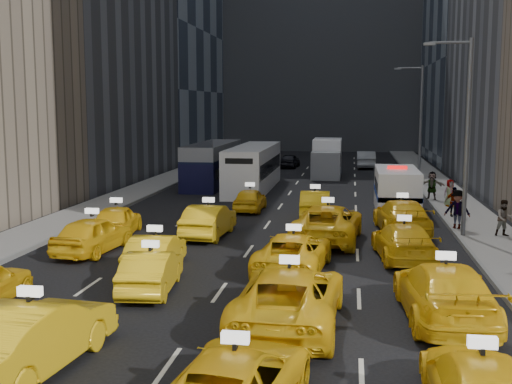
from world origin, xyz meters
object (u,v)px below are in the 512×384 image
taxi_2 (235,382)px  double_decker (213,165)px  nypd_van (397,191)px  box_truck (327,158)px  taxi_1 (32,336)px  city_bus (254,168)px

taxi_2 → double_decker: bearing=-69.3°
nypd_van → box_truck: 18.07m
taxi_2 → double_decker: 36.66m
taxi_1 → double_decker: 34.46m
double_decker → city_bus: 4.06m
city_bus → box_truck: 10.57m
taxi_1 → nypd_van: nypd_van is taller
nypd_van → double_decker: 16.54m
city_bus → box_truck: (4.89, 9.37, -0.00)m
taxi_1 → city_bus: (0.21, 32.18, 0.72)m
taxi_2 → nypd_van: (4.78, 25.51, 0.49)m
double_decker → city_bus: bearing=-38.4°
taxi_1 → box_truck: 41.87m
nypd_van → box_truck: (-4.66, 17.45, 0.37)m
taxi_1 → taxi_2: taxi_1 is taller
city_bus → nypd_van: bearing=-44.3°
taxi_1 → city_bus: 32.19m
city_bus → box_truck: box_truck is taller
city_bus → box_truck: size_ratio=1.78×
taxi_1 → taxi_2: bearing=170.4°
taxi_1 → nypd_van: (9.76, 24.10, 0.35)m
nypd_van → box_truck: bearing=103.2°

